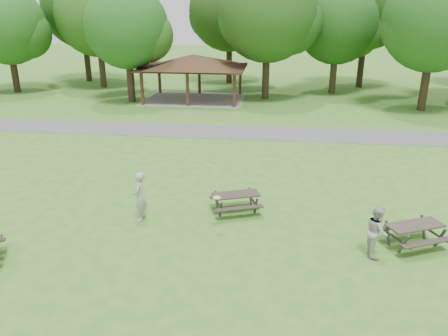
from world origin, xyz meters
TOP-DOWN VIEW (x-y plane):
  - ground at (0.00, 0.00)m, footprint 160.00×160.00m
  - asphalt_path at (0.00, 14.00)m, footprint 120.00×3.20m
  - pavilion at (-4.00, 24.00)m, footprint 8.60×7.01m
  - tree_row_b at (-20.92, 25.53)m, footprint 7.14×6.80m
  - tree_row_c at (-13.90, 29.03)m, footprint 8.19×7.80m
  - tree_row_d at (-8.92, 22.53)m, footprint 6.93×6.60m
  - tree_row_e at (2.10, 25.03)m, footprint 8.40×8.00m
  - tree_row_f at (8.09, 28.53)m, footprint 7.35×7.00m
  - tree_row_g at (14.09, 22.03)m, footprint 7.77×7.40m
  - tree_deep_a at (-16.90, 32.53)m, footprint 8.40×8.00m
  - tree_deep_b at (-1.90, 33.03)m, footprint 8.40×8.00m
  - tree_deep_c at (11.10, 32.03)m, footprint 8.82×8.40m
  - picnic_table_middle at (1.62, 2.70)m, footprint 2.17×1.96m
  - picnic_table_far at (7.66, 0.87)m, footprint 2.30×2.12m
  - frisbee_in_flight at (1.10, 1.12)m, footprint 0.30×0.30m
  - frisbee_thrower at (-1.82, 1.66)m, footprint 0.46×0.68m
  - frisbee_catcher at (6.29, 0.16)m, footprint 0.64×0.82m

SIDE VIEW (x-z plane):
  - ground at x=0.00m, z-range 0.00..0.00m
  - asphalt_path at x=0.00m, z-range 0.00..0.02m
  - picnic_table_middle at x=1.62m, z-range 0.18..0.96m
  - picnic_table_far at x=7.66m, z-range 0.19..1.00m
  - frisbee_catcher at x=6.29m, z-range 0.00..1.67m
  - frisbee_thrower at x=-1.82m, z-range 0.00..1.86m
  - frisbee_in_flight at x=1.10m, z-range 1.27..1.29m
  - pavilion at x=-4.00m, z-range 1.18..4.94m
  - tree_row_b at x=-20.92m, z-range 1.03..10.30m
  - tree_row_d at x=-8.92m, z-range 1.13..10.41m
  - tree_row_f at x=8.09m, z-range 1.06..10.62m
  - tree_row_g at x=14.09m, z-range 1.20..11.46m
  - tree_row_c at x=-13.90m, z-range 1.20..11.87m
  - tree_row_e at x=2.10m, z-range 1.27..12.29m
  - tree_deep_b at x=-1.90m, z-range 1.32..12.45m
  - tree_deep_a at x=-16.90m, z-range 1.44..12.82m
  - tree_deep_c at x=11.10m, z-range 1.49..13.39m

